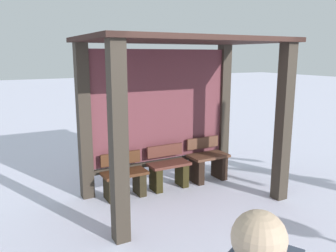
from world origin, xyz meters
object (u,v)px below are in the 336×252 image
object	(u,v)px
bench_left_inside	(124,179)
bench_right_inside	(208,163)
bus_shelter	(175,91)
bench_center_inside	(169,170)

from	to	relation	value
bench_left_inside	bench_right_inside	size ratio (longest dim) A/B	0.93
bench_right_inside	bus_shelter	bearing A→B (deg)	-165.55
bus_shelter	bench_center_inside	size ratio (longest dim) A/B	4.10
bench_left_inside	bench_center_inside	distance (m)	0.81
bus_shelter	bench_left_inside	xyz separation A→B (m)	(-0.81, 0.21, -1.40)
bus_shelter	bench_left_inside	bearing A→B (deg)	165.47
bench_left_inside	bench_right_inside	world-z (taller)	bench_right_inside
bench_center_inside	bench_right_inside	bearing A→B (deg)	-0.01
bench_center_inside	bench_right_inside	distance (m)	0.81
bus_shelter	bench_right_inside	distance (m)	1.60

